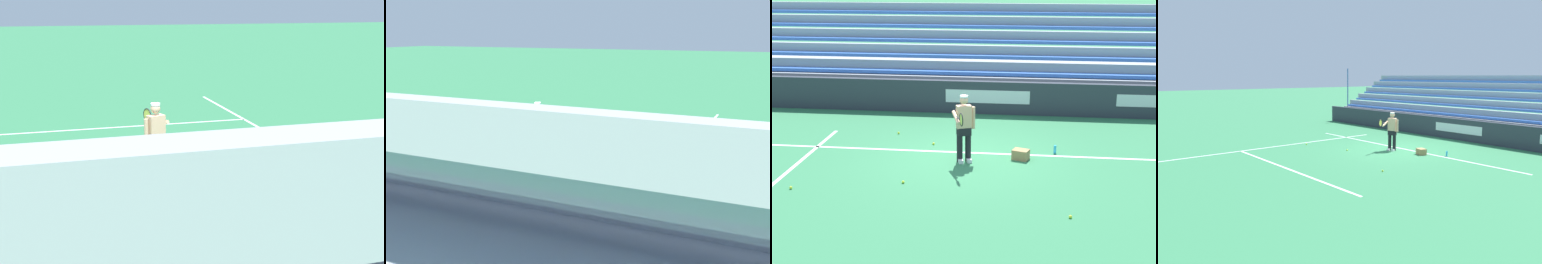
% 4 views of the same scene
% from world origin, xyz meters
% --- Properties ---
extents(ground_plane, '(160.00, 160.00, 0.00)m').
position_xyz_m(ground_plane, '(0.00, 0.00, 0.00)').
color(ground_plane, '#337A4C').
extents(court_baseline_white, '(12.00, 0.10, 0.01)m').
position_xyz_m(court_baseline_white, '(0.00, -0.50, 0.00)').
color(court_baseline_white, white).
rests_on(court_baseline_white, ground).
extents(court_sideline_white, '(0.10, 12.00, 0.01)m').
position_xyz_m(court_sideline_white, '(4.11, 4.00, 0.00)').
color(court_sideline_white, white).
rests_on(court_sideline_white, ground).
extents(court_service_line_white, '(8.22, 0.10, 0.01)m').
position_xyz_m(court_service_line_white, '(0.00, 5.50, 0.00)').
color(court_service_line_white, white).
rests_on(court_service_line_white, ground).
extents(back_wall_sponsor_board, '(21.46, 0.25, 1.10)m').
position_xyz_m(back_wall_sponsor_board, '(-0.01, -4.57, 0.55)').
color(back_wall_sponsor_board, '#2D333D').
rests_on(back_wall_sponsor_board, ground).
extents(tennis_player, '(0.58, 1.07, 1.71)m').
position_xyz_m(tennis_player, '(-0.03, 0.19, 0.89)').
color(tennis_player, black).
rests_on(tennis_player, ground).
extents(ball_box_cardboard, '(0.48, 0.41, 0.26)m').
position_xyz_m(ball_box_cardboard, '(-1.45, -0.15, 0.13)').
color(ball_box_cardboard, '#A87F51').
rests_on(ball_box_cardboard, ground).
extents(tennis_ball_far_left, '(0.07, 0.07, 0.07)m').
position_xyz_m(tennis_ball_far_left, '(0.97, -1.05, 0.03)').
color(tennis_ball_far_left, '#CCE533').
rests_on(tennis_ball_far_left, ground).
extents(tennis_ball_stray_back, '(0.07, 0.07, 0.07)m').
position_xyz_m(tennis_ball_stray_back, '(1.18, 1.77, 0.03)').
color(tennis_ball_stray_back, '#CCE533').
rests_on(tennis_ball_stray_back, ground).
extents(tennis_ball_toward_net, '(0.07, 0.07, 0.07)m').
position_xyz_m(tennis_ball_toward_net, '(-2.49, 3.13, 0.03)').
color(tennis_ball_toward_net, '#CCE533').
rests_on(tennis_ball_toward_net, ground).
extents(tennis_ball_far_right, '(0.07, 0.07, 0.07)m').
position_xyz_m(tennis_ball_far_right, '(2.17, -1.92, 0.03)').
color(tennis_ball_far_right, '#CCE533').
rests_on(tennis_ball_far_right, ground).
extents(tennis_ball_midcourt, '(0.07, 0.07, 0.07)m').
position_xyz_m(tennis_ball_midcourt, '(3.58, 2.39, 0.03)').
color(tennis_ball_midcourt, '#CCE533').
rests_on(tennis_ball_midcourt, ground).
extents(water_bottle, '(0.07, 0.07, 0.22)m').
position_xyz_m(water_bottle, '(-2.34, -0.72, 0.11)').
color(water_bottle, '#33B2E5').
rests_on(water_bottle, ground).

